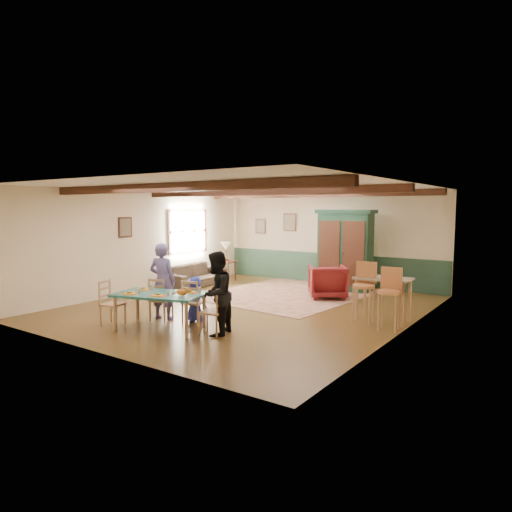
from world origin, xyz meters
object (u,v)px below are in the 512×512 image
Objects in this scene: end_table at (226,271)px; bar_stool_left at (363,293)px; sofa at (195,275)px; table_lamp at (226,251)px; counter_table at (383,299)px; bar_stool_right at (389,299)px; cat at (182,292)px; person_man at (163,281)px; armoire at (345,250)px; person_woman at (216,294)px; armchair at (328,282)px; dining_chair_end_right at (212,311)px; dining_chair_end_left at (113,303)px; dining_chair_far_right at (194,301)px; dining_table at (160,312)px; dining_chair_far_left at (161,299)px; person_child at (195,299)px.

end_table is 0.53× the size of bar_stool_left.
sofa is 1.33m from table_lamp.
counter_table is at bearing -20.43° from table_lamp.
bar_stool_left is at bearing 154.45° from bar_stool_right.
table_lamp is (-2.99, 5.00, 0.17)m from cat.
armoire reaches higher than person_man.
sofa is (-3.80, 3.59, -0.43)m from person_woman.
table_lamp is at bearing -82.65° from person_man.
table_lamp is at bearing -43.26° from armchair.
person_woman is (0.09, 0.03, 0.32)m from dining_chair_end_right.
dining_chair_end_right is (1.99, 0.58, 0.00)m from dining_chair_end_left.
bar_stool_right is (4.01, 1.78, -0.20)m from person_man.
dining_chair_end_right is at bearing 136.17° from dining_chair_far_right.
dining_chair_end_left is 0.58× the size of person_woman.
dining_chair_far_left is at bearing 135.24° from dining_table.
person_woman is 3.37m from counter_table.
bar_stool_left is at bearing 41.31° from dining_table.
dining_chair_end_left is 1.35× the size of end_table.
table_lamp reaches higher than dining_chair_far_right.
cat is (-0.58, -0.26, 0.01)m from person_woman.
person_child is 1.00× the size of armchair.
dining_chair_end_left is 2.07m from dining_chair_end_right.
dining_chair_far_left is 1.48× the size of table_lamp.
table_lamp reaches higher than bar_stool_right.
dining_table is at bearing -90.00° from dining_chair_end_left.
armoire is 1.43m from armchair.
dining_table is at bearing -90.00° from person_woman.
armchair is 3.77m from end_table.
sofa is 5.79m from bar_stool_left.
dining_chair_far_right is 0.72× the size of bar_stool_left.
counter_table is at bearing -68.14° from dining_chair_end_left.
bar_stool_right is (6.18, -1.53, 0.26)m from sofa.
dining_chair_end_right reaches higher than dining_table.
dining_chair_end_left is 1.05m from person_man.
bar_stool_right is at bearing 113.86° from dining_chair_end_right.
person_man is at bearing -66.46° from end_table.
dining_chair_end_left is at bearing -163.81° from dining_table.
cat is (1.03, -0.47, 0.33)m from dining_chair_far_left.
cat is at bearing -144.66° from sofa.
armoire is 1.91× the size of bar_stool_right.
dining_chair_far_right is 0.58× the size of person_woman.
bar_stool_right is at bearing -169.71° from dining_chair_far_right.
sofa is at bearing -63.56° from person_child.
dining_chair_far_right is at bearing -58.49° from table_lamp.
dining_table is 1.36× the size of bar_stool_left.
armoire is (0.96, 4.98, 0.67)m from dining_chair_far_right.
dining_table is 0.75m from dining_chair_far_right.
bar_stool_right is at bearing -24.28° from end_table.
dining_chair_far_left is 0.72× the size of bar_stool_left.
counter_table is (3.00, 2.16, -0.01)m from person_child.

